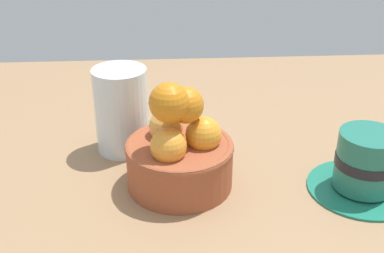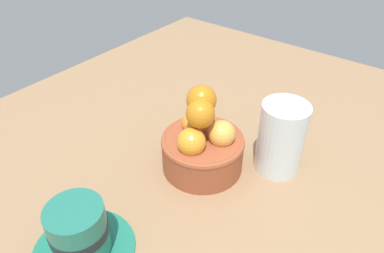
{
  "view_description": "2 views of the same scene",
  "coord_description": "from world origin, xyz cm",
  "views": [
    {
      "loc": [
        1.81,
        52.94,
        35.4
      ],
      "look_at": [
        -1.59,
        -1.04,
        7.6
      ],
      "focal_mm": 46.89,
      "sensor_mm": 36.0,
      "label": 1
    },
    {
      "loc": [
        -36.24,
        -25.86,
        40.78
      ],
      "look_at": [
        -0.34,
        1.89,
        7.56
      ],
      "focal_mm": 33.71,
      "sensor_mm": 36.0,
      "label": 2
    }
  ],
  "objects": [
    {
      "name": "ground_plane",
      "position": [
        0.0,
        0.0,
        -1.91
      ],
      "size": [
        110.34,
        94.07,
        3.81
      ],
      "primitive_type": "cube",
      "color": "#997551"
    },
    {
      "name": "terracotta_bowl",
      "position": [
        0.02,
        0.06,
        4.82
      ],
      "size": [
        13.29,
        13.29,
        14.26
      ],
      "color": "#9E4C2D",
      "rests_on": "ground_plane"
    },
    {
      "name": "coffee_cup",
      "position": [
        -22.4,
        2.59,
        3.48
      ],
      "size": [
        13.25,
        13.25,
        7.85
      ],
      "color": "#1D765C",
      "rests_on": "ground_plane"
    },
    {
      "name": "water_glass",
      "position": [
        7.57,
        -9.7,
        5.97
      ],
      "size": [
        7.36,
        7.36,
        11.95
      ],
      "primitive_type": "cylinder",
      "color": "silver",
      "rests_on": "ground_plane"
    }
  ]
}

